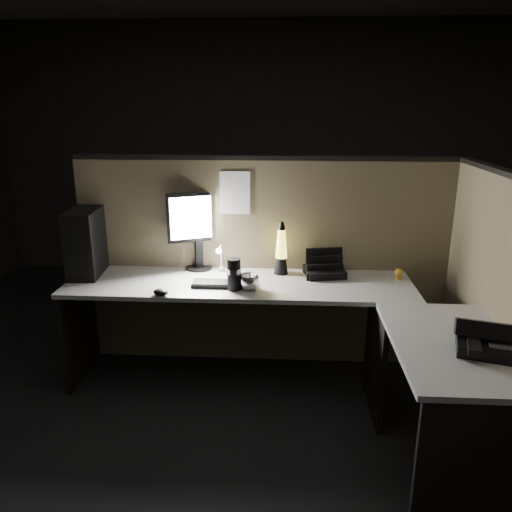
# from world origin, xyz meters

# --- Properties ---
(floor) EXTENTS (6.00, 6.00, 0.00)m
(floor) POSITION_xyz_m (0.00, 0.00, 0.00)
(floor) COLOR black
(floor) RESTS_ON ground
(room_shell) EXTENTS (6.00, 6.00, 6.00)m
(room_shell) POSITION_xyz_m (0.00, 0.00, 1.62)
(room_shell) COLOR silver
(room_shell) RESTS_ON ground
(partition_back) EXTENTS (2.66, 0.06, 1.50)m
(partition_back) POSITION_xyz_m (0.00, 0.93, 0.75)
(partition_back) COLOR brown
(partition_back) RESTS_ON ground
(partition_right) EXTENTS (0.06, 1.66, 1.50)m
(partition_right) POSITION_xyz_m (1.33, 0.10, 0.75)
(partition_right) COLOR brown
(partition_right) RESTS_ON ground
(desk) EXTENTS (2.60, 1.60, 0.73)m
(desk) POSITION_xyz_m (0.18, 0.25, 0.58)
(desk) COLOR #AEADA5
(desk) RESTS_ON ground
(pc_tower) EXTENTS (0.23, 0.45, 0.45)m
(pc_tower) POSITION_xyz_m (-1.22, 0.73, 0.96)
(pc_tower) COLOR black
(pc_tower) RESTS_ON desk
(monitor) EXTENTS (0.41, 0.21, 0.55)m
(monitor) POSITION_xyz_m (-0.47, 0.88, 1.06)
(monitor) COLOR black
(monitor) RESTS_ON desk
(keyboard) EXTENTS (0.42, 0.14, 0.02)m
(keyboard) POSITION_xyz_m (-0.24, 0.53, 0.74)
(keyboard) COLOR black
(keyboard) RESTS_ON desk
(mouse) EXTENTS (0.12, 0.10, 0.04)m
(mouse) POSITION_xyz_m (-0.62, 0.34, 0.75)
(mouse) COLOR black
(mouse) RESTS_ON desk
(clip_lamp) EXTENTS (0.04, 0.16, 0.20)m
(clip_lamp) POSITION_xyz_m (-0.30, 0.77, 0.85)
(clip_lamp) COLOR silver
(clip_lamp) RESTS_ON desk
(organizer) EXTENTS (0.30, 0.28, 0.20)m
(organizer) POSITION_xyz_m (0.42, 0.78, 0.77)
(organizer) COLOR black
(organizer) RESTS_ON desk
(lava_lamp) EXTENTS (0.10, 0.10, 0.37)m
(lava_lamp) POSITION_xyz_m (0.12, 0.80, 0.88)
(lava_lamp) COLOR black
(lava_lamp) RESTS_ON desk
(travel_mug) EXTENTS (0.09, 0.09, 0.21)m
(travel_mug) POSITION_xyz_m (-0.17, 0.46, 0.83)
(travel_mug) COLOR black
(travel_mug) RESTS_ON desk
(steel_mug) EXTENTS (0.16, 0.16, 0.10)m
(steel_mug) POSITION_xyz_m (-0.08, 0.47, 0.78)
(steel_mug) COLOR silver
(steel_mug) RESTS_ON desk
(figurine) EXTENTS (0.05, 0.05, 0.05)m
(figurine) POSITION_xyz_m (0.92, 0.73, 0.78)
(figurine) COLOR #FFAD28
(figurine) RESTS_ON desk
(pinned_paper) EXTENTS (0.21, 0.00, 0.30)m
(pinned_paper) POSITION_xyz_m (-0.20, 0.90, 1.28)
(pinned_paper) COLOR white
(pinned_paper) RESTS_ON partition_back
(desk_phone) EXTENTS (0.31, 0.31, 0.16)m
(desk_phone) POSITION_xyz_m (1.11, -0.28, 0.79)
(desk_phone) COLOR black
(desk_phone) RESTS_ON desk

